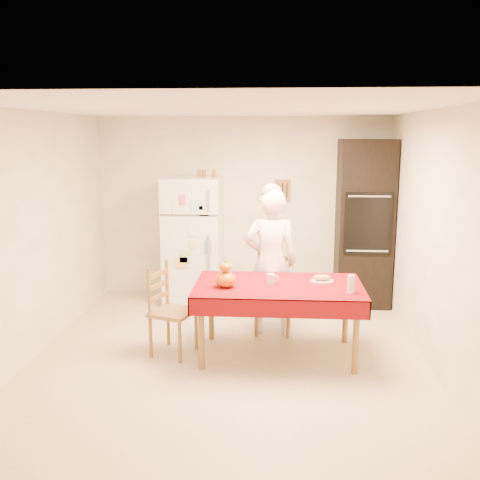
# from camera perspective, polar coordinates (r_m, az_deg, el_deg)

# --- Properties ---
(floor) EXTENTS (4.50, 4.50, 0.00)m
(floor) POSITION_cam_1_polar(r_m,az_deg,el_deg) (5.64, -1.20, -12.44)
(floor) COLOR tan
(floor) RESTS_ON ground
(room_shell) EXTENTS (4.02, 4.52, 2.51)m
(room_shell) POSITION_cam_1_polar(r_m,az_deg,el_deg) (5.20, -1.27, 4.15)
(room_shell) COLOR white
(room_shell) RESTS_ON ground
(refrigerator) EXTENTS (0.75, 0.74, 1.70)m
(refrigerator) POSITION_cam_1_polar(r_m,az_deg,el_deg) (7.25, -5.02, -0.05)
(refrigerator) COLOR white
(refrigerator) RESTS_ON floor
(oven_cabinet) EXTENTS (0.70, 0.62, 2.20)m
(oven_cabinet) POSITION_cam_1_polar(r_m,az_deg,el_deg) (7.26, 13.09, 1.72)
(oven_cabinet) COLOR black
(oven_cabinet) RESTS_ON floor
(dining_table) EXTENTS (1.70, 1.00, 0.76)m
(dining_table) POSITION_cam_1_polar(r_m,az_deg,el_deg) (5.48, 4.11, -5.45)
(dining_table) COLOR brown
(dining_table) RESTS_ON floor
(chair_far) EXTENTS (0.44, 0.42, 0.95)m
(chair_far) POSITION_cam_1_polar(r_m,az_deg,el_deg) (6.22, 3.61, -5.18)
(chair_far) COLOR brown
(chair_far) RESTS_ON floor
(chair_left) EXTENTS (0.51, 0.53, 0.95)m
(chair_left) POSITION_cam_1_polar(r_m,az_deg,el_deg) (5.64, -7.72, -7.01)
(chair_left) COLOR brown
(chair_left) RESTS_ON floor
(seated_woman) EXTENTS (0.64, 0.44, 1.67)m
(seated_woman) POSITION_cam_1_polar(r_m,az_deg,el_deg) (6.07, 3.31, -2.39)
(seated_woman) COLOR white
(seated_woman) RESTS_ON floor
(coffee_mug) EXTENTS (0.08, 0.08, 0.10)m
(coffee_mug) POSITION_cam_1_polar(r_m,az_deg,el_deg) (5.48, 3.30, -4.14)
(coffee_mug) COLOR silver
(coffee_mug) RESTS_ON dining_table
(pumpkin_lower) EXTENTS (0.21, 0.21, 0.16)m
(pumpkin_lower) POSITION_cam_1_polar(r_m,az_deg,el_deg) (5.34, -1.54, -4.21)
(pumpkin_lower) COLOR #C85604
(pumpkin_lower) RESTS_ON dining_table
(pumpkin_upper) EXTENTS (0.12, 0.12, 0.09)m
(pumpkin_upper) POSITION_cam_1_polar(r_m,az_deg,el_deg) (5.31, -1.55, -2.91)
(pumpkin_upper) COLOR #DC3E05
(pumpkin_upper) RESTS_ON pumpkin_lower
(wine_glass) EXTENTS (0.07, 0.07, 0.18)m
(wine_glass) POSITION_cam_1_polar(r_m,az_deg,el_deg) (5.26, 11.75, -4.60)
(wine_glass) COLOR silver
(wine_glass) RESTS_ON dining_table
(bread_plate) EXTENTS (0.24, 0.24, 0.02)m
(bread_plate) POSITION_cam_1_polar(r_m,az_deg,el_deg) (5.59, 8.73, -4.38)
(bread_plate) COLOR silver
(bread_plate) RESTS_ON dining_table
(bread_loaf) EXTENTS (0.18, 0.10, 0.06)m
(bread_loaf) POSITION_cam_1_polar(r_m,az_deg,el_deg) (5.58, 8.75, -3.98)
(bread_loaf) COLOR #9B7E4C
(bread_loaf) RESTS_ON bread_plate
(spice_jar_left) EXTENTS (0.05, 0.05, 0.10)m
(spice_jar_left) POSITION_cam_1_polar(r_m,az_deg,el_deg) (7.16, -4.38, 7.10)
(spice_jar_left) COLOR #8E5B19
(spice_jar_left) RESTS_ON refrigerator
(spice_jar_mid) EXTENTS (0.05, 0.05, 0.10)m
(spice_jar_mid) POSITION_cam_1_polar(r_m,az_deg,el_deg) (7.16, -3.88, 7.10)
(spice_jar_mid) COLOR brown
(spice_jar_mid) RESTS_ON refrigerator
(spice_jar_right) EXTENTS (0.05, 0.05, 0.10)m
(spice_jar_right) POSITION_cam_1_polar(r_m,az_deg,el_deg) (7.14, -2.79, 7.10)
(spice_jar_right) COLOR #96561B
(spice_jar_right) RESTS_ON refrigerator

